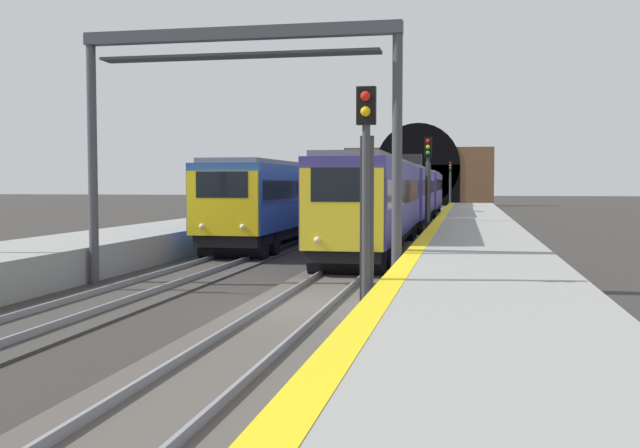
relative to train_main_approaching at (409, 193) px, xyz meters
The scene contains 12 objects.
ground_plane 33.80m from the train_main_approaching, behind, with size 320.00×320.00×0.00m, color #302D2B.
platform_right 34.03m from the train_main_approaching, behind, with size 112.00×4.09×1.09m, color gray.
platform_right_edge_strip 33.83m from the train_main_approaching, behind, with size 112.00×0.50×0.01m, color yellow.
track_main_line 33.80m from the train_main_approaching, behind, with size 160.00×2.97×0.21m.
track_adjacent_line 34.18m from the train_main_approaching, behind, with size 160.00×2.91×0.21m.
train_main_approaching is the anchor object (origin of this frame).
train_adjacent_platform 6.01m from the train_main_approaching, 57.64° to the left, with size 55.65×2.94×4.88m.
railway_signal_near 36.40m from the train_main_approaching, behind, with size 0.39×0.38×4.93m.
railway_signal_mid 12.78m from the train_main_approaching, behind, with size 0.39×0.38×5.35m.
railway_signal_far 38.43m from the train_main_approaching, ahead, with size 0.39×0.38×5.55m.
overhead_signal_gantry 30.90m from the train_main_approaching, behind, with size 0.70×9.34×7.43m.
tunnel_portal 49.00m from the train_main_approaching, ahead, with size 2.64×19.63×10.99m.
Camera 1 is at (-17.43, -3.89, 3.04)m, focal length 41.94 mm.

